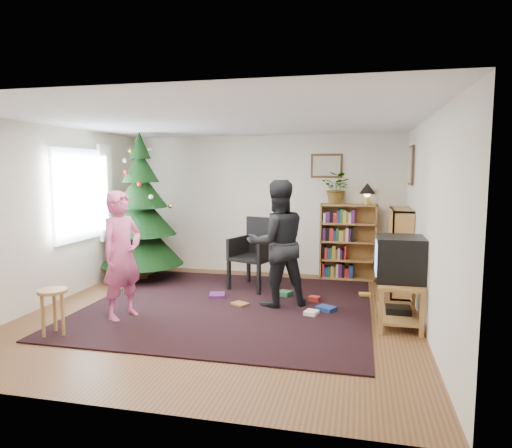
% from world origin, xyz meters
% --- Properties ---
extents(floor, '(5.00, 5.00, 0.00)m').
position_xyz_m(floor, '(0.00, 0.00, 0.00)').
color(floor, brown).
rests_on(floor, ground).
extents(ceiling, '(5.00, 5.00, 0.00)m').
position_xyz_m(ceiling, '(0.00, 0.00, 2.50)').
color(ceiling, white).
rests_on(ceiling, wall_back).
extents(wall_back, '(5.00, 0.02, 2.50)m').
position_xyz_m(wall_back, '(0.00, 2.50, 1.25)').
color(wall_back, silver).
rests_on(wall_back, floor).
extents(wall_front, '(5.00, 0.02, 2.50)m').
position_xyz_m(wall_front, '(0.00, -2.50, 1.25)').
color(wall_front, silver).
rests_on(wall_front, floor).
extents(wall_left, '(0.02, 5.00, 2.50)m').
position_xyz_m(wall_left, '(-2.50, 0.00, 1.25)').
color(wall_left, silver).
rests_on(wall_left, floor).
extents(wall_right, '(0.02, 5.00, 2.50)m').
position_xyz_m(wall_right, '(2.50, 0.00, 1.25)').
color(wall_right, silver).
rests_on(wall_right, floor).
extents(rug, '(3.80, 3.60, 0.02)m').
position_xyz_m(rug, '(0.00, 0.30, 0.01)').
color(rug, black).
rests_on(rug, floor).
extents(window_pane, '(0.04, 1.20, 1.40)m').
position_xyz_m(window_pane, '(-2.47, 0.60, 1.50)').
color(window_pane, silver).
rests_on(window_pane, wall_left).
extents(curtain, '(0.06, 0.35, 1.60)m').
position_xyz_m(curtain, '(-2.43, 1.30, 1.50)').
color(curtain, white).
rests_on(curtain, wall_left).
extents(picture_back, '(0.55, 0.03, 0.42)m').
position_xyz_m(picture_back, '(1.15, 2.48, 1.95)').
color(picture_back, '#4C3319').
rests_on(picture_back, wall_back).
extents(picture_right, '(0.03, 0.50, 0.60)m').
position_xyz_m(picture_right, '(2.48, 1.75, 1.95)').
color(picture_right, '#4C3319').
rests_on(picture_right, wall_right).
extents(christmas_tree, '(1.39, 1.39, 2.51)m').
position_xyz_m(christmas_tree, '(-1.89, 1.50, 1.05)').
color(christmas_tree, '#3F2816').
rests_on(christmas_tree, rug).
extents(bookshelf_back, '(0.95, 0.30, 1.30)m').
position_xyz_m(bookshelf_back, '(1.55, 2.34, 0.66)').
color(bookshelf_back, '#A7753B').
rests_on(bookshelf_back, floor).
extents(bookshelf_right, '(0.30, 0.95, 1.30)m').
position_xyz_m(bookshelf_right, '(2.34, 1.59, 0.66)').
color(bookshelf_right, '#A7753B').
rests_on(bookshelf_right, floor).
extents(tv_stand, '(0.51, 0.91, 0.55)m').
position_xyz_m(tv_stand, '(2.22, 0.09, 0.33)').
color(tv_stand, '#A7753B').
rests_on(tv_stand, floor).
extents(crt_tv, '(0.57, 0.61, 0.53)m').
position_xyz_m(crt_tv, '(2.22, 0.09, 0.82)').
color(crt_tv, black).
rests_on(crt_tv, tv_stand).
extents(armchair, '(0.79, 0.81, 1.12)m').
position_xyz_m(armchair, '(0.12, 1.41, 0.61)').
color(armchair, black).
rests_on(armchair, rug).
extents(stool, '(0.33, 0.33, 0.54)m').
position_xyz_m(stool, '(-1.63, -1.22, 0.42)').
color(stool, '#A7753B').
rests_on(stool, floor).
extents(person_standing, '(0.58, 0.69, 1.62)m').
position_xyz_m(person_standing, '(-1.18, -0.46, 0.81)').
color(person_standing, '#D2548A').
rests_on(person_standing, rug).
extents(person_by_chair, '(1.06, 0.98, 1.75)m').
position_xyz_m(person_by_chair, '(0.64, 0.50, 0.88)').
color(person_by_chair, black).
rests_on(person_by_chair, rug).
extents(potted_plant, '(0.62, 0.58, 0.54)m').
position_xyz_m(potted_plant, '(1.35, 2.34, 1.57)').
color(potted_plant, gray).
rests_on(potted_plant, bookshelf_back).
extents(table_lamp, '(0.27, 0.27, 0.36)m').
position_xyz_m(table_lamp, '(1.85, 2.34, 1.54)').
color(table_lamp, '#A57F33').
rests_on(table_lamp, bookshelf_back).
extents(floor_clutter, '(2.33, 1.29, 0.08)m').
position_xyz_m(floor_clutter, '(0.85, 0.64, 0.04)').
color(floor_clutter, '#A51E19').
rests_on(floor_clutter, rug).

